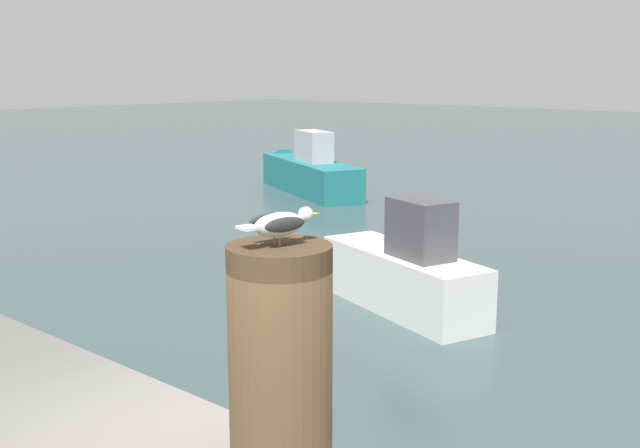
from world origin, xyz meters
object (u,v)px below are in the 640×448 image
object	(u,v)px
seagull	(280,223)
boat_teal	(305,171)
boat_white	(394,269)
mooring_post	(280,361)

from	to	relation	value
seagull	boat_teal	xyz separation A→B (m)	(-12.25, 13.52, -2.15)
seagull	boat_white	world-z (taller)	seagull
seagull	boat_teal	size ratio (longest dim) A/B	0.07
mooring_post	boat_teal	size ratio (longest dim) A/B	0.19
mooring_post	seagull	xyz separation A→B (m)	(0.00, 0.01, 0.59)
boat_teal	boat_white	bearing A→B (deg)	-40.83
mooring_post	seagull	world-z (taller)	seagull
mooring_post	boat_white	distance (m)	7.85
boat_teal	boat_white	distance (m)	10.76
mooring_post	seagull	size ratio (longest dim) A/B	2.54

